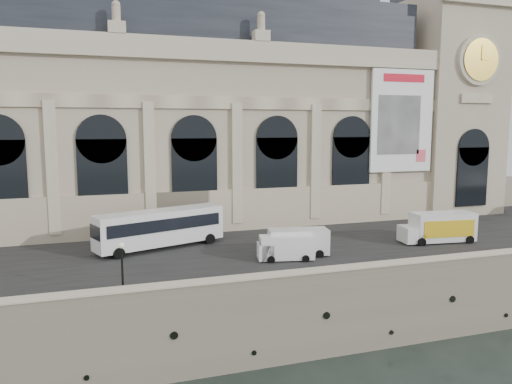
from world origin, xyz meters
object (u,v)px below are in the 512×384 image
Objects in this scene: bus_left at (160,227)px; lamp_left at (122,271)px; van_b at (283,248)px; van_c at (295,242)px; box_truck at (439,228)px.

lamp_left reaches higher than bus_left.
van_c is (1.58, 1.09, 0.16)m from van_b.
box_truck is at bearing 13.03° from lamp_left.
bus_left is 1.64× the size of box_truck.
lamp_left reaches higher than van_c.
van_b is 0.89× the size of van_c.
van_c is at bearing 34.58° from van_b.
lamp_left is at bearing -107.71° from bus_left.
bus_left is at bearing 149.45° from van_c.
bus_left is 13.73m from van_c.
bus_left reaches higher than box_truck.
bus_left is 3.21× the size of lamp_left.
lamp_left is (-33.13, -7.67, 0.47)m from box_truck.
lamp_left is (-16.35, -7.29, 0.76)m from van_c.
van_c is at bearing -178.71° from box_truck.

